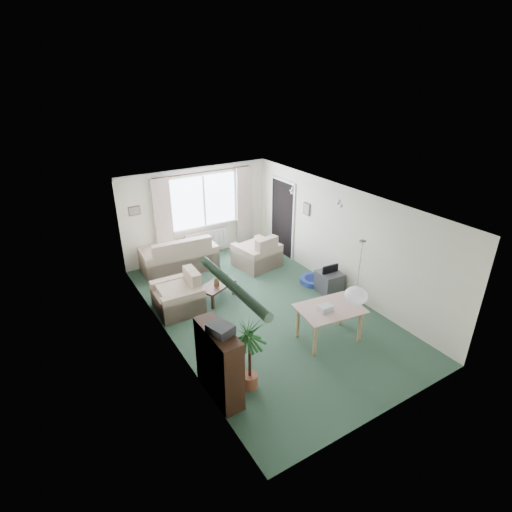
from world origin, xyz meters
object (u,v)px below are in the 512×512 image
coffee_table (217,292)px  tv_cube (329,282)px  armchair_corner (257,250)px  bookshelf (219,363)px  sofa (178,252)px  dining_table (329,324)px  armchair_left (177,292)px  pet_bed (313,280)px  houseplant (250,355)px

coffee_table → tv_cube: size_ratio=1.54×
coffee_table → armchair_corner: bearing=30.7°
armchair_corner → bookshelf: bookshelf is taller
sofa → dining_table: sofa is taller
armchair_left → bookshelf: 2.65m
armchair_corner → armchair_left: size_ratio=1.04×
armchair_left → pet_bed: 3.22m
armchair_corner → coffee_table: size_ratio=1.21×
armchair_left → houseplant: bearing=4.8°
sofa → pet_bed: 3.40m
coffee_table → bookshelf: bookshelf is taller
sofa → bookshelf: bearing=79.8°
tv_cube → pet_bed: bearing=100.2°
coffee_table → houseplant: houseplant is taller
armchair_left → bookshelf: (-0.34, -2.62, 0.18)m
armchair_corner → dining_table: size_ratio=0.92×
armchair_corner → dining_table: armchair_corner is taller
dining_table → bookshelf: bearing=-175.1°
armchair_left → pet_bed: bearing=81.7°
armchair_left → tv_cube: 3.38m
dining_table → armchair_left: bearing=129.8°
armchair_corner → houseplant: 4.33m
tv_cube → dining_table: bearing=-126.9°
armchair_corner → pet_bed: bearing=104.3°
armchair_corner → dining_table: (-0.48, -3.32, -0.11)m
houseplant → dining_table: houseplant is taller
houseplant → dining_table: 1.93m
armchair_corner → sofa: bearing=-36.0°
armchair_corner → armchair_left: armchair_corner is taller
bookshelf → armchair_corner: bearing=50.2°
dining_table → coffee_table: bearing=115.4°
bookshelf → tv_cube: bookshelf is taller
coffee_table → houseplant: size_ratio=0.65×
tv_cube → pet_bed: tv_cube is taller
sofa → coffee_table: bearing=98.6°
bookshelf → dining_table: bookshelf is taller
pet_bed → houseplant: bearing=-144.5°
bookshelf → houseplant: houseplant is taller
houseplant → armchair_corner: bearing=57.0°
armchair_corner → houseplant: (-2.35, -3.63, 0.19)m
coffee_table → tv_cube: (2.31, -1.02, 0.06)m
bookshelf → coffee_table: bearing=63.4°
coffee_table → tv_cube: bearing=-23.9°
bookshelf → sofa: bearing=75.3°
houseplant → armchair_left: bearing=92.8°
armchair_left → tv_cube: (3.20, -1.07, -0.18)m
sofa → armchair_left: (-0.72, -1.77, -0.03)m
tv_cube → pet_bed: (-0.05, 0.50, -0.18)m
armchair_corner → pet_bed: (0.66, -1.48, -0.38)m
sofa → bookshelf: bookshelf is taller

